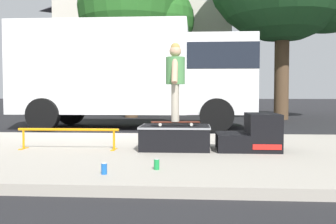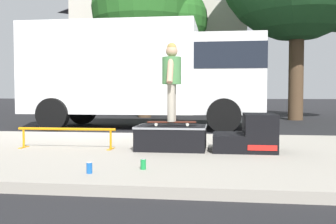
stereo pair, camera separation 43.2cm
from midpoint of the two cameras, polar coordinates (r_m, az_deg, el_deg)
The scene contains 12 objects.
ground_plane at distance 9.58m, azimuth -8.45°, elevation -3.42°, with size 140.00×140.00×0.00m, color black.
sidewalk_slab at distance 6.76m, azimuth -15.49°, elevation -5.53°, with size 50.00×5.00×0.12m, color #A8A093.
skate_box at distance 6.25m, azimuth 2.52°, elevation -3.66°, with size 1.11×0.81×0.38m.
kicker_ramp at distance 6.26m, azimuth 13.91°, elevation -3.38°, with size 0.97×0.84×0.58m.
grind_rail at distance 6.50m, azimuth -12.92°, elevation -2.98°, with size 1.65×0.28×0.34m.
skateboard at distance 6.23m, azimuth 2.53°, elevation -1.52°, with size 0.80×0.30×0.07m.
skater_kid at distance 6.22m, azimuth 2.55°, elevation 5.42°, with size 0.31×0.65×1.26m.
soda_can at distance 4.61m, azimuth -0.98°, elevation -7.70°, with size 0.07×0.07×0.13m.
soda_can_b at distance 4.43m, azimuth -8.78°, elevation -8.16°, with size 0.07×0.07×0.13m.
box_truck at distance 11.55m, azimuth -2.39°, elevation 6.09°, with size 6.91×2.63×3.05m.
street_tree_main at distance 17.10m, azimuth -1.84°, elevation 14.72°, with size 4.96×4.51×6.98m.
house_behind at distance 23.25m, azimuth 0.15°, elevation 10.67°, with size 9.54×8.23×8.40m.
Camera 2 is at (2.84, -9.13, 1.01)m, focal length 41.35 mm.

